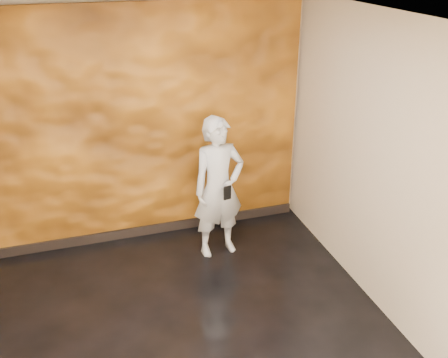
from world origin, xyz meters
TOP-DOWN VIEW (x-y plane):
  - room at (0.00, 0.00)m, footprint 4.02×4.02m
  - feature_wall at (0.00, 1.96)m, footprint 3.90×0.06m
  - baseboard at (0.00, 1.92)m, footprint 3.90×0.04m
  - man at (0.77, 1.31)m, footprint 0.64×0.46m
  - phone at (0.79, 1.06)m, footprint 0.09×0.03m

SIDE VIEW (x-z plane):
  - baseboard at x=0.00m, z-range 0.00..0.12m
  - man at x=0.77m, z-range 0.00..1.65m
  - phone at x=0.79m, z-range 0.80..0.96m
  - feature_wall at x=0.00m, z-range 0.00..2.75m
  - room at x=0.00m, z-range -0.01..2.81m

